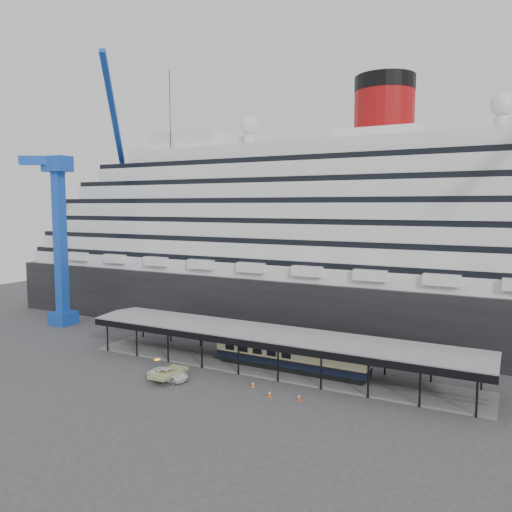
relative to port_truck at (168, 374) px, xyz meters
The scene contains 9 objects.
ground 11.08m from the port_truck, 27.23° to the left, with size 200.00×200.00×0.00m, color #38383B.
cruise_ship 42.20m from the port_truck, 75.08° to the left, with size 130.00×30.00×43.90m.
platform_canopy 14.15m from the port_truck, 45.66° to the left, with size 56.00×9.18×5.30m.
crane_blue 43.13m from the port_truck, 156.05° to the left, with size 22.63×19.19×47.60m.
port_truck is the anchor object (origin of this frame).
pullman_carriage 16.23m from the port_truck, 38.56° to the left, with size 21.54×3.03×21.12m.
traffic_cone_left 11.17m from the port_truck, 14.00° to the left, with size 0.50×0.50×0.78m.
traffic_cone_mid 14.08m from the port_truck, ahead, with size 0.42×0.42×0.80m.
traffic_cone_right 17.55m from the port_truck, ahead, with size 0.51×0.51×0.78m.
Camera 1 is at (28.90, -54.75, 22.29)m, focal length 35.00 mm.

